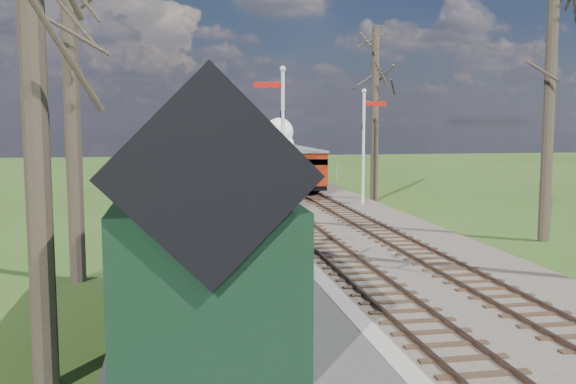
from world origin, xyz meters
The scene contains 18 objects.
distant_hills centered at (1.40, 64.38, -16.21)m, with size 114.40×48.00×22.02m.
ballast_bed centered at (1.30, 22.00, 0.05)m, with size 8.00×60.00×0.10m, color brown.
track_near centered at (0.00, 22.00, 0.10)m, with size 1.60×60.00×0.15m.
track_far centered at (2.60, 22.00, 0.10)m, with size 1.60×60.00×0.15m.
platform centered at (-3.50, 14.00, 0.10)m, with size 5.00×44.00×0.20m, color #474442.
coping_strip centered at (-1.20, 14.00, 0.10)m, with size 0.40×44.00×0.21m, color #B2AD9E.
station_shed centered at (-4.30, 4.00, 2.27)m, with size 3.25×6.30×4.78m.
semaphore_near centered at (-0.77, 16.00, 3.62)m, with size 1.22×0.24×6.22m.
semaphore_far centered at (4.37, 22.00, 3.35)m, with size 1.22×0.24×5.72m.
bare_trees centered at (1.33, 10.10, 5.21)m, with size 15.51×22.39×12.00m.
fence_line centered at (0.30, 36.00, 0.55)m, with size 12.60×0.08×1.00m.
locomotive centered at (-0.01, 21.84, 1.91)m, with size 1.64×3.83×4.11m.
coach centered at (0.00, 27.90, 1.41)m, with size 1.92×6.57×2.02m.
red_carriage_a centered at (2.60, 28.28, 1.41)m, with size 1.92×4.75×2.02m.
red_carriage_b centered at (2.60, 33.78, 1.41)m, with size 1.92×4.75×2.02m.
sign_board centered at (-2.52, 7.02, 0.73)m, with size 0.32×0.70×1.05m.
bench centered at (-2.79, 5.23, 0.60)m, with size 0.46×1.50×0.85m.
person centered at (-2.92, 4.60, 0.88)m, with size 0.49×0.32×1.36m, color #1A222F.
Camera 1 is at (-4.80, -8.04, 4.13)m, focal length 40.00 mm.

